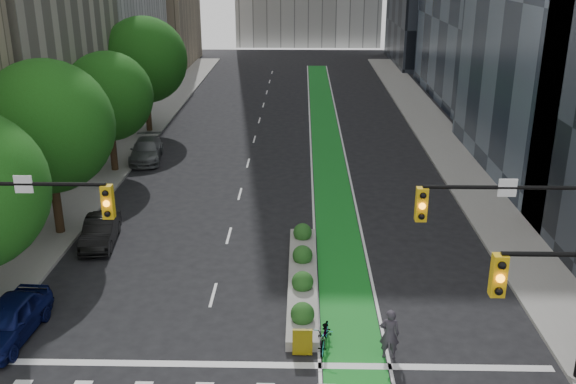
{
  "coord_description": "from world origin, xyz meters",
  "views": [
    {
      "loc": [
        1.11,
        -17.35,
        13.19
      ],
      "look_at": [
        0.51,
        10.27,
        3.0
      ],
      "focal_mm": 40.0,
      "sensor_mm": 36.0,
      "label": 1
    }
  ],
  "objects_px": {
    "bicycle": "(325,335)",
    "parked_car_left_mid": "(100,231)",
    "median_planter": "(302,276)",
    "parked_car_left_near": "(9,320)",
    "parked_car_left_far": "(146,150)",
    "cyclist": "(389,334)"
  },
  "relations": [
    {
      "from": "bicycle",
      "to": "cyclist",
      "type": "bearing_deg",
      "value": -6.76
    },
    {
      "from": "cyclist",
      "to": "parked_car_left_mid",
      "type": "xyz_separation_m",
      "value": [
        -12.81,
        9.16,
        -0.28
      ]
    },
    {
      "from": "bicycle",
      "to": "parked_car_left_near",
      "type": "height_order",
      "value": "parked_car_left_near"
    },
    {
      "from": "bicycle",
      "to": "parked_car_left_far",
      "type": "height_order",
      "value": "parked_car_left_far"
    },
    {
      "from": "parked_car_left_near",
      "to": "parked_car_left_far",
      "type": "distance_m",
      "value": 21.82
    },
    {
      "from": "bicycle",
      "to": "median_planter",
      "type": "bearing_deg",
      "value": 108.25
    },
    {
      "from": "bicycle",
      "to": "parked_car_left_far",
      "type": "bearing_deg",
      "value": 125.97
    },
    {
      "from": "bicycle",
      "to": "parked_car_left_mid",
      "type": "bearing_deg",
      "value": 149.65
    },
    {
      "from": "median_planter",
      "to": "bicycle",
      "type": "xyz_separation_m",
      "value": [
        0.8,
        -4.68,
        0.13
      ]
    },
    {
      "from": "median_planter",
      "to": "parked_car_left_far",
      "type": "distance_m",
      "value": 20.5
    },
    {
      "from": "parked_car_left_near",
      "to": "median_planter",
      "type": "bearing_deg",
      "value": 25.64
    },
    {
      "from": "parked_car_left_near",
      "to": "parked_car_left_far",
      "type": "relative_size",
      "value": 0.89
    },
    {
      "from": "cyclist",
      "to": "parked_car_left_mid",
      "type": "bearing_deg",
      "value": -29.76
    },
    {
      "from": "parked_car_left_far",
      "to": "cyclist",
      "type": "bearing_deg",
      "value": -65.97
    },
    {
      "from": "median_planter",
      "to": "bicycle",
      "type": "bearing_deg",
      "value": -80.29
    },
    {
      "from": "parked_car_left_near",
      "to": "parked_car_left_mid",
      "type": "relative_size",
      "value": 1.09
    },
    {
      "from": "cyclist",
      "to": "parked_car_left_far",
      "type": "bearing_deg",
      "value": -53.15
    },
    {
      "from": "parked_car_left_near",
      "to": "bicycle",
      "type": "bearing_deg",
      "value": 1.89
    },
    {
      "from": "bicycle",
      "to": "parked_car_left_mid",
      "type": "height_order",
      "value": "parked_car_left_mid"
    },
    {
      "from": "cyclist",
      "to": "parked_car_left_near",
      "type": "distance_m",
      "value": 13.73
    },
    {
      "from": "bicycle",
      "to": "cyclist",
      "type": "distance_m",
      "value": 2.32
    },
    {
      "from": "median_planter",
      "to": "bicycle",
      "type": "relative_size",
      "value": 5.41
    }
  ]
}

